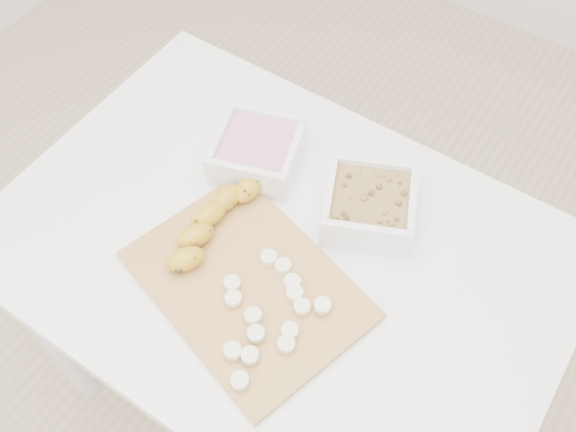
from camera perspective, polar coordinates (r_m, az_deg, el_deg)
The scene contains 7 objects.
ground at distance 1.81m, azimuth -0.54°, elevation -15.08°, with size 3.50×3.50×0.00m, color #C6AD89.
table at distance 1.21m, azimuth -0.79°, elevation -5.09°, with size 1.00×0.70×0.75m.
bowl_yogurt at distance 1.21m, azimuth -2.75°, elevation 5.78°, with size 0.19×0.19×0.07m.
bowl_granola at distance 1.14m, azimuth 7.22°, elevation 1.01°, with size 0.21×0.21×0.07m.
cutting_board at distance 1.09m, azimuth -3.63°, elevation -6.10°, with size 0.38×0.27×0.01m, color #BF8249.
banana at distance 1.12m, azimuth -6.73°, elevation -0.57°, with size 0.06×0.23×0.04m, color #B48718, non-canonical shape.
banana_slices at distance 1.04m, azimuth -1.67°, elevation -8.57°, with size 0.17×0.23×0.02m.
Camera 1 is at (0.34, -0.48, 1.72)m, focal length 40.00 mm.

